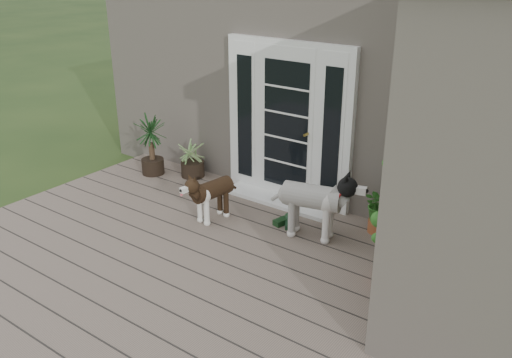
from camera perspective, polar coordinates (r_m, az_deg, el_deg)
The scene contains 14 objects.
deck at distance 5.99m, azimuth -6.95°, elevation -9.96°, with size 6.20×4.60×0.12m, color #6B5B4C.
house_main at distance 8.79m, azimuth 11.95°, elevation 10.93°, with size 7.40×4.00×3.10m, color #665E54.
door_unit at distance 7.21m, azimuth 3.35°, elevation 5.93°, with size 1.90×0.14×2.15m, color white.
door_step at distance 7.43m, azimuth 2.33°, elevation -2.20°, with size 1.60×0.40×0.05m, color white.
brindle_dog at distance 6.85m, azimuth -4.58°, elevation -1.97°, with size 0.31×0.72×0.60m, color #322012, non-canonical shape.
white_dog at distance 6.41m, azimuth 5.87°, elevation -3.00°, with size 0.40×0.92×0.77m, color silver, non-canonical shape.
spider_plant at distance 8.22m, azimuth -6.73°, elevation 2.35°, with size 0.59×0.59×0.63m, color #88A968, non-canonical shape.
yucca at distance 8.37m, azimuth -10.96°, elevation 3.56°, with size 0.65×0.65×0.94m, color black, non-canonical shape.
herb_a at distance 6.71m, azimuth 12.79°, elevation -3.53°, with size 0.40×0.40×0.50m, color #1C641F.
herb_b at distance 6.61m, azimuth 15.06°, elevation -3.78°, with size 0.39×0.39×0.59m, color #1C631F.
herb_c at distance 6.59m, azimuth 15.89°, elevation -4.24°, with size 0.34×0.34×0.53m, color #184E16.
sapling at distance 5.45m, azimuth 14.84°, elevation -2.98°, with size 0.51×0.51×1.72m, color #1F5F1B, non-canonical shape.
clog_left at distance 6.79m, azimuth 3.47°, elevation -4.64°, with size 0.13×0.28×0.08m, color #14331C, non-canonical shape.
clog_right at distance 6.84m, azimuth 2.90°, elevation -4.33°, with size 0.15×0.32×0.10m, color black, non-canonical shape.
Camera 1 is at (3.52, -3.22, 3.28)m, focal length 38.02 mm.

